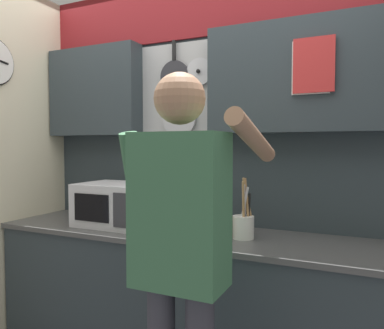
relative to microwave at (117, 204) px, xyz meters
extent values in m
cube|color=#2D383D|center=(0.52, 0.01, -0.61)|extent=(2.48, 0.58, 0.88)
cube|color=#4C4C4C|center=(0.52, 0.01, -0.15)|extent=(2.51, 0.61, 0.03)
cube|color=#2D383D|center=(0.52, 0.33, 0.22)|extent=(3.08, 0.04, 2.54)
cube|color=maroon|center=(0.52, 0.30, 1.30)|extent=(3.04, 0.02, 0.39)
cube|color=#2D383D|center=(-0.35, 0.23, 0.78)|extent=(0.75, 0.16, 0.64)
cube|color=#2D383D|center=(1.17, 0.23, 0.78)|extent=(1.17, 0.16, 0.64)
cube|color=#B2B2B2|center=(0.30, 0.30, 0.49)|extent=(0.56, 0.01, 1.18)
cylinder|color=#2D2D33|center=(0.29, 0.27, 0.86)|extent=(0.21, 0.02, 0.21)
cube|color=black|center=(0.29, 0.27, 1.03)|extent=(0.02, 0.02, 0.13)
cylinder|color=#B7B7BC|center=(0.32, 0.27, 0.57)|extent=(0.25, 0.02, 0.25)
cube|color=black|center=(0.32, 0.27, 0.76)|extent=(0.02, 0.02, 0.14)
cylinder|color=silver|center=(0.47, 0.27, 0.87)|extent=(0.18, 0.01, 0.18)
sphere|color=black|center=(0.47, 0.25, 0.87)|extent=(0.03, 0.03, 0.03)
cylinder|color=black|center=(0.10, 0.27, 0.14)|extent=(0.01, 0.01, 0.21)
ellipsoid|color=black|center=(0.10, 0.27, 0.02)|extent=(0.04, 0.01, 0.04)
cylinder|color=silver|center=(0.18, 0.27, 0.15)|extent=(0.01, 0.01, 0.21)
ellipsoid|color=silver|center=(0.18, 0.27, 0.02)|extent=(0.05, 0.01, 0.04)
cylinder|color=silver|center=(0.26, 0.27, 0.16)|extent=(0.01, 0.01, 0.18)
ellipsoid|color=silver|center=(0.26, 0.27, 0.05)|extent=(0.05, 0.01, 0.04)
cylinder|color=silver|center=(0.34, 0.27, 0.14)|extent=(0.01, 0.01, 0.23)
ellipsoid|color=silver|center=(0.34, 0.27, 0.01)|extent=(0.04, 0.01, 0.03)
cylinder|color=red|center=(0.42, 0.27, 0.15)|extent=(0.01, 0.01, 0.20)
ellipsoid|color=red|center=(0.42, 0.27, 0.03)|extent=(0.06, 0.01, 0.05)
cylinder|color=silver|center=(0.50, 0.27, 0.16)|extent=(0.01, 0.01, 0.19)
ellipsoid|color=silver|center=(0.50, 0.27, 0.05)|extent=(0.06, 0.01, 0.05)
cube|color=white|center=(1.20, 0.14, 0.81)|extent=(0.20, 0.02, 0.29)
cube|color=red|center=(1.22, 0.12, 0.82)|extent=(0.22, 0.02, 0.30)
cube|color=black|center=(-0.72, -0.27, 0.94)|extent=(0.01, 0.10, 0.03)
cube|color=silver|center=(0.00, 0.00, 0.00)|extent=(0.48, 0.38, 0.28)
cube|color=black|center=(-0.05, -0.19, 0.00)|extent=(0.26, 0.01, 0.17)
cube|color=#333338|center=(0.17, -0.19, 0.00)|extent=(0.10, 0.01, 0.21)
cube|color=brown|center=(0.69, 0.00, -0.05)|extent=(0.11, 0.15, 0.19)
cylinder|color=black|center=(0.65, -0.03, 0.08)|extent=(0.02, 0.03, 0.07)
cylinder|color=black|center=(0.66, -0.03, 0.07)|extent=(0.02, 0.02, 0.05)
cylinder|color=black|center=(0.68, -0.03, 0.08)|extent=(0.02, 0.03, 0.06)
cylinder|color=black|center=(0.69, -0.03, 0.08)|extent=(0.02, 0.02, 0.06)
cylinder|color=black|center=(0.71, -0.03, 0.09)|extent=(0.02, 0.03, 0.08)
cylinder|color=black|center=(0.72, -0.03, 0.09)|extent=(0.02, 0.03, 0.08)
cylinder|color=white|center=(0.86, 0.00, -0.07)|extent=(0.12, 0.12, 0.13)
cylinder|color=red|center=(0.86, 0.00, 0.04)|extent=(0.02, 0.05, 0.25)
cylinder|color=black|center=(0.89, 0.02, 0.01)|extent=(0.02, 0.02, 0.21)
cylinder|color=tan|center=(0.87, -0.03, 0.05)|extent=(0.02, 0.06, 0.28)
cylinder|color=silver|center=(0.87, 0.00, 0.04)|extent=(0.02, 0.06, 0.26)
cylinder|color=silver|center=(0.87, 0.00, 0.02)|extent=(0.02, 0.04, 0.22)
cylinder|color=tan|center=(0.88, 0.01, 0.06)|extent=(0.04, 0.02, 0.29)
cylinder|color=silver|center=(0.87, -0.01, 0.03)|extent=(0.05, 0.02, 0.24)
cylinder|color=tan|center=(0.89, 0.02, 0.06)|extent=(0.06, 0.07, 0.29)
cube|color=#3D704C|center=(0.79, -0.65, 0.12)|extent=(0.38, 0.22, 0.64)
sphere|color=#A87A5B|center=(0.79, -0.65, 0.57)|extent=(0.21, 0.21, 0.21)
cylinder|color=#3D704C|center=(0.56, -0.61, 0.16)|extent=(0.08, 0.21, 0.57)
cylinder|color=#A87A5B|center=(1.02, -0.37, 0.42)|extent=(0.08, 0.57, 0.23)
camera|label=1|loc=(1.48, -2.01, 0.38)|focal=35.00mm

